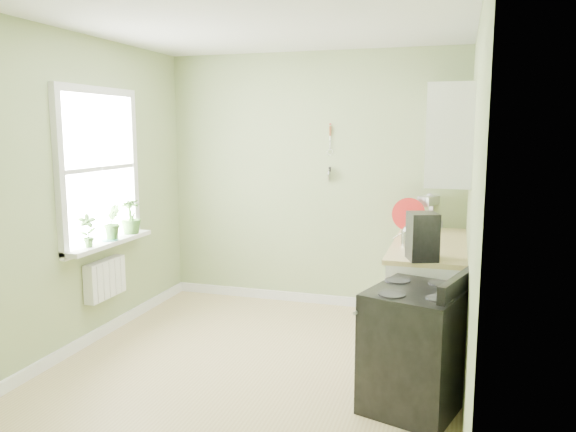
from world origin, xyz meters
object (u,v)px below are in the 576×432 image
(stand_mixer, at_px, (429,213))
(kettle, at_px, (407,236))
(coffee_maker, at_px, (422,238))
(stove, at_px, (416,348))

(stand_mixer, xyz_separation_m, kettle, (-0.13, -0.96, -0.07))
(stand_mixer, xyz_separation_m, coffee_maker, (0.02, -1.44, 0.02))
(kettle, bearing_deg, coffee_maker, -72.27)
(stove, xyz_separation_m, kettle, (-0.17, 1.04, 0.57))
(stove, distance_m, coffee_maker, 0.87)
(stove, bearing_deg, kettle, 99.33)
(stand_mixer, distance_m, kettle, 0.97)
(stand_mixer, relative_size, kettle, 2.09)
(stove, height_order, coffee_maker, coffee_maker)
(stove, distance_m, stand_mixer, 2.10)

